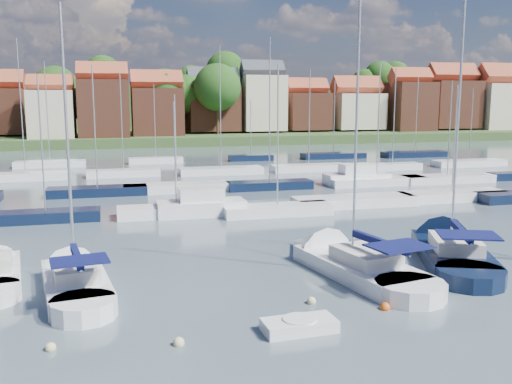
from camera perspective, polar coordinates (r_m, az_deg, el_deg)
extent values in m
plane|color=#404D57|center=(66.19, -3.58, 1.34)|extent=(260.00, 260.00, 0.00)
cube|color=white|center=(29.30, -17.55, -9.11)|extent=(3.84, 7.24, 1.20)
cone|color=white|center=(33.41, -18.22, -6.84)|extent=(3.33, 3.73, 2.87)
cylinder|color=white|center=(26.06, -16.85, -11.43)|extent=(3.26, 3.26, 1.20)
cube|color=silver|center=(28.56, -17.56, -7.59)|extent=(2.41, 3.13, 0.70)
cylinder|color=#B2B2B7|center=(28.40, -18.34, 4.69)|extent=(0.14, 0.14, 12.77)
cylinder|color=#B2B2B7|center=(27.41, -17.46, -6.46)|extent=(0.65, 3.81, 0.10)
cube|color=#0D1141|center=(27.37, -17.48, -6.15)|extent=(0.82, 3.64, 0.35)
cube|color=#0D1141|center=(26.13, -17.25, -6.54)|extent=(2.67, 2.06, 0.08)
cube|color=white|center=(31.07, 10.21, -7.74)|extent=(4.95, 8.64, 1.20)
cone|color=white|center=(35.13, 5.34, -5.60)|extent=(4.11, 4.55, 3.38)
cylinder|color=white|center=(28.07, 15.14, -9.82)|extent=(4.00, 4.00, 1.20)
cube|color=silver|center=(30.37, 10.89, -6.29)|extent=(3.00, 3.79, 0.70)
cylinder|color=#B2B2B7|center=(30.17, 10.03, 7.45)|extent=(0.14, 0.14, 15.04)
cylinder|color=#B2B2B7|center=(29.29, 12.26, -5.21)|extent=(1.01, 4.44, 0.10)
cube|color=#0D1141|center=(29.25, 12.27, -4.93)|extent=(1.16, 4.26, 0.35)
cube|color=#0D1141|center=(28.12, 14.12, -5.27)|extent=(3.23, 2.57, 0.08)
cube|color=black|center=(34.98, 19.04, -6.16)|extent=(6.34, 9.13, 1.20)
cone|color=black|center=(39.99, 17.53, -4.14)|extent=(4.76, 5.09, 3.51)
cylinder|color=black|center=(31.04, 20.61, -8.23)|extent=(4.55, 4.55, 1.20)
cube|color=silver|center=(34.19, 19.32, -4.88)|extent=(3.57, 4.17, 0.70)
cylinder|color=#B2B2B7|center=(34.35, 19.62, 8.04)|extent=(0.14, 0.14, 15.96)
cylinder|color=#B2B2B7|center=(32.89, 19.82, -3.95)|extent=(1.80, 4.39, 0.10)
cube|color=#0D1141|center=(32.85, 19.84, -3.69)|extent=(1.90, 4.25, 0.35)
cube|color=#0D1141|center=(31.38, 20.45, -4.05)|extent=(3.55, 3.05, 0.08)
cube|color=white|center=(23.73, 4.35, -13.26)|extent=(3.06, 1.55, 0.59)
cylinder|color=white|center=(23.67, 4.35, -12.89)|extent=(1.38, 1.38, 0.37)
sphere|color=beige|center=(23.46, -19.84, -14.66)|extent=(0.41, 0.41, 0.41)
sphere|color=beige|center=(22.75, -7.72, -14.94)|extent=(0.44, 0.44, 0.44)
sphere|color=beige|center=(26.81, 5.56, -11.02)|extent=(0.42, 0.42, 0.42)
sphere|color=#D85914|center=(26.61, 12.78, -11.38)|extent=(0.46, 0.46, 0.46)
sphere|color=#D85914|center=(36.90, 15.30, -5.56)|extent=(0.44, 0.44, 0.44)
cube|color=black|center=(46.14, -20.26, -2.38)|extent=(8.01, 2.24, 1.00)
cylinder|color=#B2B2B7|center=(45.38, -20.67, 4.54)|extent=(0.12, 0.12, 10.16)
cube|color=white|center=(45.76, -7.97, -1.97)|extent=(9.22, 2.58, 1.00)
cylinder|color=#B2B2B7|center=(45.08, -8.10, 3.76)|extent=(0.12, 0.12, 8.18)
cube|color=white|center=(45.73, 2.15, -1.89)|extent=(8.78, 2.46, 1.00)
cylinder|color=#B2B2B7|center=(44.93, 2.19, 5.67)|extent=(0.12, 0.12, 11.06)
cube|color=white|center=(50.22, 9.84, -0.99)|extent=(10.79, 3.02, 1.00)
cylinder|color=#B2B2B7|center=(49.42, 10.10, 8.09)|extent=(0.12, 0.12, 14.87)
cube|color=white|center=(55.17, 18.98, -0.43)|extent=(10.13, 2.84, 1.00)
cylinder|color=#B2B2B7|center=(54.56, 19.28, 5.06)|extent=(0.12, 0.12, 9.59)
cube|color=white|center=(45.78, -5.51, -1.72)|extent=(7.00, 2.60, 1.40)
cube|color=white|center=(45.58, -5.53, -0.36)|extent=(3.50, 2.20, 1.30)
cube|color=black|center=(56.79, -15.55, 0.01)|extent=(9.30, 2.60, 1.00)
cylinder|color=#B2B2B7|center=(56.14, -15.84, 6.30)|extent=(0.12, 0.12, 11.48)
cube|color=white|center=(57.46, -7.94, 0.38)|extent=(10.40, 2.91, 1.00)
cylinder|color=#B2B2B7|center=(56.90, -8.06, 5.24)|extent=(0.12, 0.12, 8.77)
cube|color=black|center=(58.50, 1.35, 0.63)|extent=(8.80, 2.46, 1.00)
cylinder|color=#B2B2B7|center=(57.82, 1.38, 8.15)|extent=(0.12, 0.12, 14.33)
cube|color=white|center=(62.61, 11.95, 1.01)|extent=(10.73, 3.00, 1.00)
cylinder|color=#B2B2B7|center=(62.00, 12.16, 7.02)|extent=(0.12, 0.12, 12.14)
cube|color=white|center=(66.56, 18.55, 1.22)|extent=(10.48, 2.93, 1.00)
cylinder|color=#B2B2B7|center=(66.03, 18.81, 6.06)|extent=(0.12, 0.12, 10.28)
cube|color=white|center=(62.52, 10.02, 1.20)|extent=(7.00, 2.60, 1.40)
cube|color=white|center=(62.37, 10.05, 2.20)|extent=(3.50, 2.20, 1.30)
cube|color=white|center=(69.89, -22.04, 1.39)|extent=(9.71, 2.72, 1.00)
cylinder|color=#B2B2B7|center=(69.32, -22.45, 7.90)|extent=(0.12, 0.12, 14.88)
cube|color=white|center=(69.52, -13.10, 1.80)|extent=(8.49, 2.38, 1.00)
cylinder|color=#B2B2B7|center=(68.99, -13.29, 6.87)|extent=(0.12, 0.12, 11.31)
cube|color=white|center=(69.96, -3.52, 2.08)|extent=(10.16, 2.85, 1.00)
cylinder|color=#B2B2B7|center=(69.39, -3.58, 8.47)|extent=(0.12, 0.12, 14.59)
cube|color=white|center=(73.01, 5.28, 2.36)|extent=(9.53, 2.67, 1.00)
cylinder|color=#B2B2B7|center=(72.50, 5.36, 7.43)|extent=(0.12, 0.12, 11.91)
cube|color=white|center=(76.12, 13.47, 2.43)|extent=(7.62, 2.13, 1.00)
cylinder|color=#B2B2B7|center=(75.62, 13.66, 7.38)|extent=(0.12, 0.12, 12.13)
cube|color=white|center=(83.27, 20.51, 2.68)|extent=(10.17, 2.85, 1.00)
cylinder|color=#B2B2B7|center=(82.86, 20.73, 6.37)|extent=(0.12, 0.12, 9.73)
cube|color=white|center=(81.89, -19.89, 2.61)|extent=(9.24, 2.59, 1.00)
cylinder|color=#B2B2B7|center=(81.41, -20.17, 7.56)|extent=(0.12, 0.12, 13.17)
cube|color=white|center=(82.42, -9.98, 3.08)|extent=(7.57, 2.12, 1.00)
cylinder|color=#B2B2B7|center=(82.00, -10.09, 6.98)|extent=(0.12, 0.12, 10.24)
cube|color=black|center=(84.74, -0.52, 3.39)|extent=(6.58, 1.84, 1.00)
cylinder|color=#B2B2B7|center=(84.38, -0.52, 6.43)|extent=(0.12, 0.12, 8.01)
cube|color=black|center=(88.65, 7.74, 3.58)|extent=(9.92, 2.78, 1.00)
cylinder|color=#B2B2B7|center=(88.24, 7.83, 7.43)|extent=(0.12, 0.12, 10.92)
cube|color=black|center=(93.53, 15.60, 3.62)|extent=(10.55, 2.95, 1.00)
cylinder|color=#B2B2B7|center=(93.13, 15.77, 7.45)|extent=(0.12, 0.12, 11.51)
cube|color=#324824|center=(142.21, -9.34, 5.72)|extent=(200.00, 70.00, 3.00)
cube|color=#324824|center=(166.90, -10.13, 7.86)|extent=(200.00, 60.00, 14.00)
cube|color=beige|center=(113.97, -19.73, 7.30)|extent=(8.09, 8.80, 8.96)
cube|color=#97442C|center=(113.94, -19.89, 10.05)|extent=(8.25, 4.00, 4.00)
cube|color=brown|center=(114.38, -14.99, 8.04)|extent=(9.36, 10.17, 10.97)
cube|color=#97442C|center=(114.44, -15.13, 11.36)|extent=(9.54, 4.63, 4.63)
cube|color=brown|center=(116.44, -9.84, 7.86)|extent=(9.90, 8.56, 9.42)
cube|color=#97442C|center=(116.44, -9.93, 10.78)|extent=(10.10, 4.90, 4.90)
cube|color=brown|center=(122.91, -4.32, 8.35)|extent=(10.59, 8.93, 9.49)
cube|color=#383A42|center=(122.93, -4.36, 11.17)|extent=(10.80, 5.24, 5.24)
cube|color=beige|center=(124.32, 0.62, 8.88)|extent=(9.01, 8.61, 11.65)
cube|color=#383A42|center=(124.44, 0.63, 12.08)|extent=(9.19, 4.46, 4.46)
cube|color=brown|center=(128.56, 5.04, 8.06)|extent=(9.10, 9.34, 8.00)
cube|color=#97442C|center=(128.53, 5.07, 10.34)|extent=(9.28, 4.50, 4.50)
cube|color=beige|center=(132.52, 9.96, 7.97)|extent=(10.86, 9.59, 7.88)
cube|color=#97442C|center=(132.49, 10.03, 10.25)|extent=(11.07, 5.37, 5.37)
cube|color=brown|center=(135.38, 15.06, 8.22)|extent=(9.18, 9.96, 10.97)
cube|color=#97442C|center=(135.43, 15.18, 11.01)|extent=(9.36, 4.54, 4.54)
cube|color=brown|center=(142.36, 18.87, 8.28)|extent=(11.39, 9.67, 10.76)
cube|color=#97442C|center=(142.44, 19.02, 11.01)|extent=(11.62, 5.64, 5.64)
cube|color=beige|center=(148.22, 23.46, 7.81)|extent=(12.95, 8.52, 10.80)
cube|color=#97442C|center=(148.28, 23.64, 10.51)|extent=(13.21, 6.41, 6.41)
cylinder|color=#382619|center=(155.90, 12.17, 8.98)|extent=(0.50, 0.50, 4.47)
sphere|color=#2B5019|center=(155.99, 12.24, 11.21)|extent=(8.18, 8.18, 8.18)
cylinder|color=#382619|center=(121.45, -6.88, 6.82)|extent=(0.50, 0.50, 4.46)
sphere|color=#2B5019|center=(121.33, -6.94, 9.68)|extent=(8.15, 8.15, 8.15)
cylinder|color=#382619|center=(140.75, -3.05, 9.17)|extent=(0.50, 0.50, 5.15)
sphere|color=#2B5019|center=(140.88, -3.08, 12.01)|extent=(9.41, 9.41, 9.41)
cylinder|color=#382619|center=(140.74, -14.98, 8.91)|extent=(0.50, 0.50, 4.56)
sphere|color=#2B5019|center=(140.84, -15.08, 11.42)|extent=(8.34, 8.34, 8.34)
cylinder|color=#382619|center=(130.25, -19.24, 6.70)|extent=(0.50, 0.50, 5.15)
sphere|color=#2B5019|center=(130.16, -19.41, 9.77)|extent=(9.42, 9.42, 9.42)
cylinder|color=#382619|center=(131.79, -2.90, 6.93)|extent=(0.50, 0.50, 3.77)
sphere|color=#2B5019|center=(131.66, -2.92, 9.16)|extent=(6.89, 6.89, 6.89)
cylinder|color=#382619|center=(117.37, -3.85, 6.96)|extent=(0.50, 0.50, 5.21)
sphere|color=#2B5019|center=(117.27, -3.89, 10.42)|extent=(9.53, 9.53, 9.53)
cylinder|color=#382619|center=(146.24, 16.33, 6.66)|extent=(0.50, 0.50, 2.97)
sphere|color=#2B5019|center=(146.13, 16.41, 8.24)|extent=(5.44, 5.44, 5.44)
cylinder|color=#382619|center=(118.78, -8.97, 6.81)|extent=(0.50, 0.50, 4.84)
sphere|color=#2B5019|center=(118.67, -9.05, 9.98)|extent=(8.85, 8.85, 8.85)
cylinder|color=#382619|center=(154.33, 10.75, 8.90)|extent=(0.50, 0.50, 3.72)
sphere|color=#2B5019|center=(154.38, 10.80, 10.77)|extent=(6.80, 6.80, 6.80)
cylinder|color=#382619|center=(135.81, 15.06, 6.76)|extent=(0.50, 0.50, 4.05)
sphere|color=#2B5019|center=(135.69, 15.16, 9.07)|extent=(7.40, 7.40, 7.40)
cylinder|color=#382619|center=(138.99, -6.45, 8.84)|extent=(0.50, 0.50, 3.93)
sphere|color=#2B5019|center=(139.04, -6.49, 11.04)|extent=(7.19, 7.19, 7.19)
cylinder|color=#382619|center=(131.81, 4.77, 6.93)|extent=(0.50, 0.50, 3.82)
sphere|color=#2B5019|center=(131.68, 4.80, 9.18)|extent=(6.99, 6.99, 6.99)
cylinder|color=#382619|center=(117.82, -16.89, 6.17)|extent=(0.50, 0.50, 3.48)
sphere|color=#2B5019|center=(117.67, -17.01, 8.46)|extent=(6.37, 6.37, 6.37)
cylinder|color=#382619|center=(145.10, 14.58, 6.72)|extent=(0.50, 0.50, 2.99)
sphere|color=#2B5019|center=(144.98, 14.65, 8.32)|extent=(5.46, 5.46, 5.46)
cylinder|color=#382619|center=(124.59, -7.00, 6.61)|extent=(0.50, 0.50, 3.25)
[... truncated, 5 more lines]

